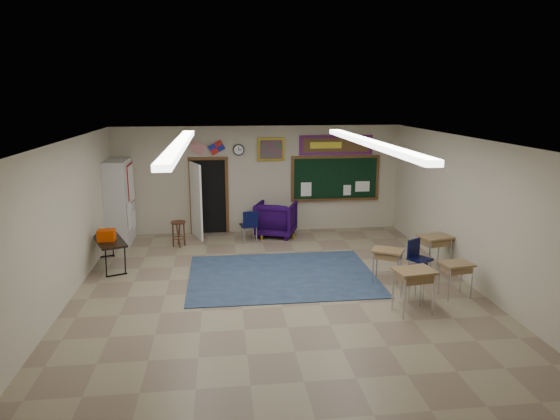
{
  "coord_description": "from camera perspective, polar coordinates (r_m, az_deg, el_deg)",
  "views": [
    {
      "loc": [
        -1.06,
        -9.35,
        3.86
      ],
      "look_at": [
        0.24,
        1.5,
        1.31
      ],
      "focal_mm": 32.0,
      "sensor_mm": 36.0,
      "label": 1
    }
  ],
  "objects": [
    {
      "name": "left_wall",
      "position": [
        10.08,
        -23.61,
        -1.51
      ],
      "size": [
        0.04,
        9.0,
        3.0
      ],
      "primitive_type": "cube",
      "color": "#B6AE93",
      "rests_on": "floor"
    },
    {
      "name": "student_chair_desk_b",
      "position": [
        11.01,
        15.72,
        -5.54
      ],
      "size": [
        0.58,
        0.58,
        0.85
      ],
      "primitive_type": null,
      "rotation": [
        0.0,
        0.0,
        0.56
      ],
      "color": "black",
      "rests_on": "floor"
    },
    {
      "name": "area_rug",
      "position": [
        10.93,
        0.21,
        -7.48
      ],
      "size": [
        4.0,
        3.0,
        0.02
      ],
      "primitive_type": "cube",
      "color": "#384E6A",
      "rests_on": "floor"
    },
    {
      "name": "floor",
      "position": [
        10.17,
        -0.37,
        -9.15
      ],
      "size": [
        9.0,
        9.0,
        0.0
      ],
      "primitive_type": "plane",
      "color": "gray",
      "rests_on": "ground"
    },
    {
      "name": "doorway",
      "position": [
        13.99,
        -8.53,
        1.45
      ],
      "size": [
        1.1,
        0.89,
        2.16
      ],
      "color": "black",
      "rests_on": "back_wall"
    },
    {
      "name": "ceiling",
      "position": [
        9.45,
        -0.39,
        7.94
      ],
      "size": [
        8.0,
        9.0,
        0.04
      ],
      "primitive_type": "cube",
      "color": "silver",
      "rests_on": "back_wall"
    },
    {
      "name": "student_desk_front_right",
      "position": [
        11.62,
        17.22,
        -4.52
      ],
      "size": [
        0.78,
        0.66,
        0.81
      ],
      "rotation": [
        0.0,
        0.0,
        0.25
      ],
      "color": "#976C46",
      "rests_on": "floor"
    },
    {
      "name": "right_wall",
      "position": [
        10.89,
        21.03,
        -0.25
      ],
      "size": [
        0.04,
        9.0,
        3.0
      ],
      "primitive_type": "cube",
      "color": "#B6AE93",
      "rests_on": "floor"
    },
    {
      "name": "fluorescent_strips",
      "position": [
        9.45,
        -0.39,
        7.57
      ],
      "size": [
        3.86,
        6.0,
        0.1
      ],
      "primitive_type": null,
      "color": "white",
      "rests_on": "ceiling"
    },
    {
      "name": "student_desk_front_left",
      "position": [
        10.63,
        12.17,
        -6.09
      ],
      "size": [
        0.76,
        0.7,
        0.73
      ],
      "rotation": [
        0.0,
        0.0,
        -0.52
      ],
      "color": "#976C46",
      "rests_on": "floor"
    },
    {
      "name": "front_wall",
      "position": [
        5.49,
        5.05,
        -12.31
      ],
      "size": [
        8.0,
        0.04,
        3.0
      ],
      "primitive_type": "cube",
      "color": "#B6AE93",
      "rests_on": "floor"
    },
    {
      "name": "framed_art_print",
      "position": [
        13.97,
        -1.03,
        6.94
      ],
      "size": [
        0.75,
        0.05,
        0.65
      ],
      "color": "olive",
      "rests_on": "back_wall"
    },
    {
      "name": "wingback_armchair",
      "position": [
        13.82,
        -0.47,
        -1.02
      ],
      "size": [
        1.32,
        1.34,
        0.95
      ],
      "primitive_type": "imported",
      "rotation": [
        0.0,
        0.0,
        2.79
      ],
      "color": "#1A0536",
      "rests_on": "floor"
    },
    {
      "name": "student_desk_back_right",
      "position": [
        10.29,
        19.43,
        -7.33
      ],
      "size": [
        0.63,
        0.5,
        0.7
      ],
      "rotation": [
        0.0,
        0.0,
        0.12
      ],
      "color": "#976C46",
      "rests_on": "floor"
    },
    {
      "name": "storage_cabinet",
      "position": [
        13.74,
        -17.84,
        0.92
      ],
      "size": [
        0.59,
        1.25,
        2.2
      ],
      "color": "silver",
      "rests_on": "floor"
    },
    {
      "name": "bulletin_board",
      "position": [
        14.26,
        6.44,
        7.39
      ],
      "size": [
        2.1,
        0.05,
        0.55
      ],
      "color": "#AC0E13",
      "rests_on": "back_wall"
    },
    {
      "name": "back_wall",
      "position": [
        14.09,
        -2.45,
        3.49
      ],
      "size": [
        8.0,
        0.04,
        3.0
      ],
      "primitive_type": "cube",
      "color": "#B6AE93",
      "rests_on": "floor"
    },
    {
      "name": "wall_clock",
      "position": [
        13.91,
        -4.75,
        6.87
      ],
      "size": [
        0.32,
        0.05,
        0.32
      ],
      "color": "black",
      "rests_on": "back_wall"
    },
    {
      "name": "student_desk_back_left",
      "position": [
        9.32,
        14.98,
        -8.7
      ],
      "size": [
        0.76,
        0.61,
        0.82
      ],
      "rotation": [
        0.0,
        0.0,
        0.15
      ],
      "color": "#976C46",
      "rests_on": "floor"
    },
    {
      "name": "folding_table",
      "position": [
        12.05,
        -18.94,
        -4.43
      ],
      "size": [
        1.11,
        1.71,
        0.93
      ],
      "rotation": [
        0.0,
        0.0,
        0.38
      ],
      "color": "black",
      "rests_on": "floor"
    },
    {
      "name": "chalkboard",
      "position": [
        14.39,
        6.35,
        3.48
      ],
      "size": [
        2.55,
        0.14,
        1.3
      ],
      "color": "brown",
      "rests_on": "back_wall"
    },
    {
      "name": "student_chair_desk_a",
      "position": [
        9.88,
        14.94,
        -7.79
      ],
      "size": [
        0.44,
        0.44,
        0.8
      ],
      "primitive_type": null,
      "rotation": [
        0.0,
        0.0,
        3.25
      ],
      "color": "black",
      "rests_on": "floor"
    },
    {
      "name": "wooden_stool",
      "position": [
        13.15,
        -11.5,
        -2.64
      ],
      "size": [
        0.37,
        0.37,
        0.66
      ],
      "color": "#482615",
      "rests_on": "floor"
    },
    {
      "name": "wall_flags",
      "position": [
        13.86,
        -8.3,
        7.3
      ],
      "size": [
        1.16,
        0.06,
        0.7
      ],
      "primitive_type": null,
      "color": "red",
      "rests_on": "back_wall"
    },
    {
      "name": "student_chair_reading",
      "position": [
        13.24,
        -3.58,
        -1.84
      ],
      "size": [
        0.52,
        0.52,
        0.88
      ],
      "primitive_type": null,
      "rotation": [
        0.0,
        0.0,
        3.33
      ],
      "color": "black",
      "rests_on": "floor"
    }
  ]
}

